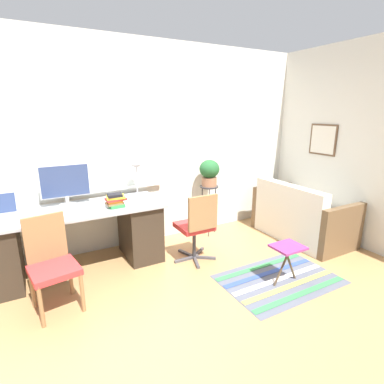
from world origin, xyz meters
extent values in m
plane|color=tan|center=(0.00, 0.00, 0.00)|extent=(14.00, 14.00, 0.00)
cube|color=silver|center=(0.00, 0.80, 1.35)|extent=(9.00, 0.06, 2.70)
cube|color=white|center=(-0.47, 0.76, 1.44)|extent=(0.64, 0.02, 1.26)
cube|color=white|center=(-0.47, 0.75, 1.44)|extent=(0.57, 0.01, 1.19)
cube|color=white|center=(0.18, 0.76, 1.44)|extent=(0.64, 0.02, 1.26)
cube|color=white|center=(0.18, 0.75, 1.44)|extent=(0.57, 0.01, 1.19)
cube|color=white|center=(-0.14, 0.77, 0.83)|extent=(1.35, 0.11, 0.04)
cube|color=silver|center=(2.83, 0.00, 1.35)|extent=(0.06, 9.00, 2.70)
cube|color=brown|center=(2.79, -0.08, 1.40)|extent=(0.02, 0.45, 0.45)
cube|color=silver|center=(2.78, -0.08, 1.40)|extent=(0.01, 0.40, 0.40)
cube|color=#9EA3A8|center=(-0.68, 0.36, 0.73)|extent=(2.00, 0.72, 0.03)
cube|color=#33281E|center=(0.08, 0.36, 0.36)|extent=(0.40, 0.64, 0.71)
cube|color=#B7B7BC|center=(-1.38, 0.37, 0.75)|extent=(0.34, 0.23, 0.02)
cylinder|color=silver|center=(-0.72, 0.56, 0.75)|extent=(0.18, 0.18, 0.02)
cylinder|color=silver|center=(-0.72, 0.56, 0.81)|extent=(0.04, 0.04, 0.10)
cube|color=silver|center=(-0.72, 0.56, 1.04)|extent=(0.54, 0.02, 0.38)
cube|color=navy|center=(-0.72, 0.55, 1.04)|extent=(0.52, 0.01, 0.36)
cube|color=silver|center=(-0.69, 0.19, 0.75)|extent=(0.40, 0.13, 0.02)
ellipsoid|color=silver|center=(-0.42, 0.19, 0.76)|extent=(0.03, 0.06, 0.03)
cylinder|color=#ADADB2|center=(0.13, 0.54, 0.75)|extent=(0.12, 0.12, 0.01)
cylinder|color=#ADADB2|center=(0.13, 0.54, 0.95)|extent=(0.02, 0.02, 0.38)
ellipsoid|color=#ADADB2|center=(0.13, 0.54, 1.16)|extent=(0.13, 0.13, 0.09)
cube|color=green|center=(-0.23, 0.20, 0.76)|extent=(0.17, 0.13, 0.04)
cube|color=olive|center=(-0.25, 0.22, 0.79)|extent=(0.20, 0.15, 0.02)
cube|color=orange|center=(-0.25, 0.21, 0.82)|extent=(0.16, 0.13, 0.03)
cube|color=red|center=(-0.24, 0.21, 0.84)|extent=(0.23, 0.16, 0.02)
cube|color=yellow|center=(-0.23, 0.22, 0.87)|extent=(0.22, 0.19, 0.02)
cube|color=black|center=(-0.25, 0.20, 0.89)|extent=(0.17, 0.15, 0.03)
cylinder|color=olive|center=(-1.11, -0.52, 0.20)|extent=(0.04, 0.04, 0.41)
cylinder|color=olive|center=(-0.77, -0.46, 0.20)|extent=(0.04, 0.04, 0.41)
cylinder|color=olive|center=(-1.17, -0.18, 0.20)|extent=(0.04, 0.04, 0.41)
cylinder|color=olive|center=(-0.83, -0.12, 0.20)|extent=(0.04, 0.04, 0.41)
cube|color=red|center=(-0.97, -0.32, 0.41)|extent=(0.46, 0.45, 0.06)
cube|color=olive|center=(-1.00, -0.12, 0.66)|extent=(0.36, 0.09, 0.45)
cube|color=#47474C|center=(0.50, -0.05, 0.01)|extent=(0.28, 0.04, 0.03)
cube|color=#47474C|center=(0.60, -0.18, 0.01)|extent=(0.12, 0.27, 0.03)
cube|color=#47474C|center=(0.75, -0.13, 0.01)|extent=(0.24, 0.19, 0.03)
cube|color=#47474C|center=(0.75, 0.03, 0.01)|extent=(0.24, 0.19, 0.03)
cube|color=#47474C|center=(0.60, 0.08, 0.01)|extent=(0.12, 0.27, 0.03)
cylinder|color=#333338|center=(0.64, -0.05, 0.22)|extent=(0.04, 0.04, 0.38)
cube|color=red|center=(0.64, -0.05, 0.44)|extent=(0.41, 0.39, 0.06)
cube|color=olive|center=(0.64, -0.25, 0.67)|extent=(0.37, 0.04, 0.41)
cube|color=silver|center=(2.36, -0.22, 0.22)|extent=(0.76, 1.19, 0.45)
cube|color=silver|center=(2.06, -0.22, 0.64)|extent=(0.16, 1.19, 0.38)
cube|color=brown|center=(2.36, -0.86, 0.33)|extent=(0.76, 0.09, 0.65)
cube|color=brown|center=(2.36, 0.42, 0.33)|extent=(0.76, 0.09, 0.65)
cylinder|color=#333338|center=(1.22, 0.54, 0.74)|extent=(0.27, 0.27, 0.02)
cylinder|color=#333338|center=(1.33, 0.54, 0.36)|extent=(0.01, 0.01, 0.73)
cylinder|color=#333338|center=(1.16, 0.64, 0.36)|extent=(0.01, 0.01, 0.73)
cylinder|color=#333338|center=(1.16, 0.44, 0.36)|extent=(0.01, 0.01, 0.73)
cylinder|color=#9E6B4C|center=(1.22, 0.54, 0.81)|extent=(0.22, 0.22, 0.13)
ellipsoid|color=#235B2D|center=(1.22, 0.54, 1.00)|extent=(0.29, 0.29, 0.26)
cube|color=#565B6B|center=(1.23, -0.94, 0.00)|extent=(1.28, 0.86, 0.01)
cube|color=#388E4C|center=(1.23, -1.25, 0.01)|extent=(1.26, 0.07, 0.00)
cube|color=#DBCC4C|center=(1.23, -1.09, 0.01)|extent=(1.26, 0.07, 0.00)
cube|color=white|center=(1.23, -0.94, 0.01)|extent=(1.26, 0.07, 0.00)
cube|color=#334C99|center=(1.23, -0.78, 0.01)|extent=(1.26, 0.07, 0.00)
cube|color=#388E4C|center=(1.23, -0.62, 0.01)|extent=(1.26, 0.07, 0.00)
cube|color=#93337A|center=(1.25, -1.00, 0.42)|extent=(0.32, 0.27, 0.02)
cylinder|color=#4C3D2D|center=(1.19, -1.00, 0.20)|extent=(0.22, 0.02, 0.42)
cylinder|color=#4C3D2D|center=(1.30, -1.00, 0.20)|extent=(0.22, 0.02, 0.42)
camera|label=1|loc=(-1.03, -3.06, 1.81)|focal=28.00mm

